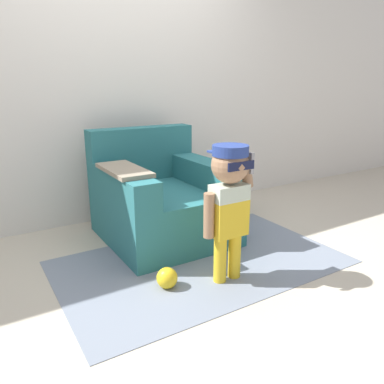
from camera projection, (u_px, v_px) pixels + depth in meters
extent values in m
plane|color=#BCB29E|center=(161.00, 243.00, 2.99)|extent=(10.00, 10.00, 0.00)
cube|color=silver|center=(116.00, 75.00, 3.29)|extent=(10.00, 0.05, 2.60)
cube|color=#286B70|center=(164.00, 214.00, 3.05)|extent=(0.92, 1.00, 0.41)
cube|color=#286B70|center=(141.00, 153.00, 3.27)|extent=(0.92, 0.18, 0.45)
cube|color=#286B70|center=(125.00, 186.00, 2.71)|extent=(0.20, 0.82, 0.21)
cube|color=#286B70|center=(207.00, 174.00, 3.07)|extent=(0.20, 0.82, 0.21)
cube|color=gray|center=(124.00, 170.00, 2.68)|extent=(0.24, 0.55, 0.03)
cylinder|color=gold|center=(220.00, 259.00, 2.38)|extent=(0.08, 0.08, 0.31)
cylinder|color=gold|center=(234.00, 255.00, 2.43)|extent=(0.08, 0.08, 0.31)
cube|color=gold|center=(228.00, 218.00, 2.33)|extent=(0.23, 0.13, 0.23)
cube|color=#B7C6B2|center=(229.00, 192.00, 2.28)|extent=(0.23, 0.13, 0.10)
sphere|color=#997051|center=(230.00, 165.00, 2.23)|extent=(0.23, 0.23, 0.23)
cylinder|color=navy|center=(230.00, 150.00, 2.21)|extent=(0.22, 0.22, 0.06)
cube|color=navy|center=(220.00, 152.00, 2.30)|extent=(0.13, 0.10, 0.01)
cube|color=#0F1433|center=(241.00, 166.00, 2.14)|extent=(0.18, 0.01, 0.05)
cylinder|color=#997051|center=(209.00, 216.00, 2.24)|extent=(0.07, 0.07, 0.28)
cylinder|color=#997051|center=(247.00, 175.00, 2.32)|extent=(0.09, 0.07, 0.17)
cube|color=gray|center=(249.00, 163.00, 2.29)|extent=(0.02, 0.07, 0.13)
cylinder|color=white|center=(232.00, 215.00, 3.59)|extent=(0.19, 0.19, 0.02)
cylinder|color=white|center=(233.00, 193.00, 3.53)|extent=(0.05, 0.05, 0.47)
cylinder|color=white|center=(233.00, 168.00, 3.46)|extent=(0.29, 0.29, 0.02)
cube|color=gray|center=(201.00, 262.00, 2.68)|extent=(1.98, 1.20, 0.01)
sphere|color=yellow|center=(167.00, 278.00, 2.33)|extent=(0.13, 0.13, 0.13)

